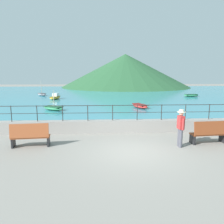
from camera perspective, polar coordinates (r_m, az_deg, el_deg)
The scene contains 13 objects.
ground_plane at distance 9.58m, azimuth 5.57°, elevation -10.38°, with size 120.00×120.00×0.00m, color gray.
promenade_wall at distance 12.51m, azimuth 3.41°, elevation -3.75°, with size 20.00×0.56×0.70m, color gray.
railing at distance 12.32m, azimuth 3.45°, elevation 0.58°, with size 18.44×0.04×0.90m.
lake_water at distance 34.90m, azimuth -0.79°, elevation 4.67°, with size 64.00×44.32×0.06m, color teal.
hill_main at distance 55.19m, azimuth 3.52°, elevation 10.87°, with size 31.92×31.92×8.15m, color #285633.
bench_main at distance 10.62m, azimuth -20.83°, elevation -5.78°, with size 1.74×0.70×1.13m.
bench_far at distance 11.41m, azimuth 24.34°, elevation -4.94°, with size 1.74×0.71×1.13m.
person_walking at distance 10.35m, azimuth 17.70°, elevation -3.61°, with size 0.38×0.57×1.75m.
boat_0 at distance 20.33m, azimuth -15.23°, elevation 1.04°, with size 2.39×2.08×1.81m.
boat_1 at distance 29.13m, azimuth -14.80°, elevation 3.84°, with size 1.42×2.45×0.76m.
boat_2 at distance 33.24m, azimuth 20.19°, elevation 4.17°, with size 2.42×1.28×0.36m.
boat_3 at distance 21.13m, azimuth 7.41°, elevation 1.63°, with size 1.68×2.47×0.36m.
boat_4 at distance 34.43m, azimuth -18.08°, elevation 4.49°, with size 2.02×2.42×2.22m.
Camera 1 is at (-1.40, -8.87, 3.35)m, focal length 34.55 mm.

